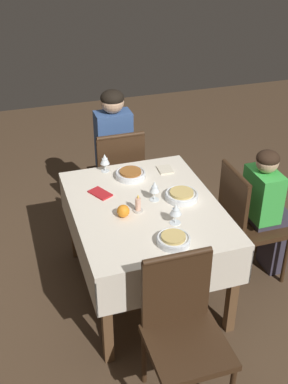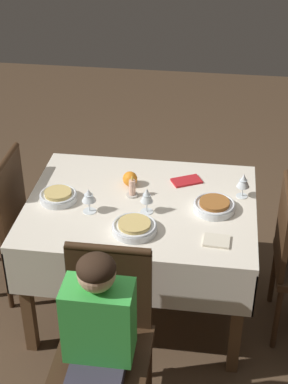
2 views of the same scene
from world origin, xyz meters
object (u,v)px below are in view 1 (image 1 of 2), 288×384
Objects in this scene: person_adult_denim at (113,147)px; napkin_spare_side at (100,193)px; dining_table at (145,217)px; bowl_south at (181,195)px; bowl_west at (173,239)px; orange_fruit at (123,211)px; bowl_east at (130,174)px; wine_glass_south at (155,187)px; chair_west at (183,327)px; candle_centerpiece at (138,206)px; napkin_red_folded at (165,170)px; wine_glass_east at (105,160)px; chair_south at (246,219)px; person_child_green at (268,208)px; wine_glass_west at (176,210)px; chair_east at (118,173)px.

napkin_spare_side is (-0.82, 0.30, 0.06)m from person_adult_denim.
bowl_south is (0.01, -0.26, 0.13)m from dining_table.
orange_fruit is at bearing 29.95° from bowl_west.
wine_glass_south is (-0.35, -0.07, 0.07)m from bowl_east.
bowl_east is 1.17× the size of napkin_spare_side.
chair_west is 0.88m from candle_centerpiece.
wine_glass_south reaches higher than candle_centerpiece.
person_adult_denim is 8.95× the size of napkin_red_folded.
bowl_west is (-1.00, -0.18, -0.07)m from wine_glass_east.
napkin_red_folded is 0.58m from napkin_spare_side.
bowl_east is at bearing 58.70° from chair_south.
napkin_spare_side is at bearing 70.04° from person_adult_denim.
person_child_green reaches higher than wine_glass_west.
person_child_green reaches higher than orange_fruit.
wine_glass_east is 1.03× the size of wine_glass_west.
wine_glass_east is at bearing -3.01° from orange_fruit.
wine_glass_south is (-0.85, -0.04, 0.33)m from chair_east.
chair_south is at bearing -123.68° from wine_glass_east.
chair_south is at bearing -135.75° from napkin_red_folded.
wine_glass_east is (-0.35, 0.18, 0.33)m from chair_east.
chair_south is 0.87m from bowl_west.
chair_west is at bearing 167.29° from bowl_west.
wine_glass_west is 0.28m from candle_centerpiece.
wine_glass_south is (0.04, -0.08, 0.20)m from dining_table.
napkin_spare_side reaches higher than dining_table.
chair_west is 1.32m from bowl_east.
person_child_green is 1.13m from orange_fruit.
bowl_west is at bearing -178.65° from bowl_east.
person_adult_denim reaches higher than wine_glass_west.
person_adult_denim reaches higher than bowl_south.
person_child_green reaches higher than chair_south.
chair_east is 4.87× the size of napkin_spare_side.
bowl_south is 1.55× the size of wine_glass_south.
napkin_spare_side is (0.29, 1.19, 0.18)m from person_child_green.
wine_glass_east is at bearing 24.05° from wine_glass_south.
candle_centerpiece is (-0.60, -0.08, -0.06)m from wine_glass_east.
chair_east is 0.77m from napkin_spare_side.
person_adult_denim is 1.42m from person_child_green.
person_adult_denim reaches higher than person_child_green.
napkin_spare_side is (0.29, 0.19, -0.04)m from candle_centerpiece.
bowl_west is at bearing 118.55° from chair_south.
candle_centerpiece is 0.92× the size of napkin_red_folded.
bowl_west is at bearing 163.30° from napkin_red_folded.
chair_west reaches higher than bowl_west.
chair_west reaches higher than wine_glass_east.
bowl_east is at bearing 94.70° from napkin_red_folded.
wine_glass_south is at bearing 92.23° from person_adult_denim.
candle_centerpiece is at bearing 90.07° from chair_south.
person_child_green is 7.49× the size of wine_glass_west.
wine_glass_south is 0.44m from napkin_red_folded.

